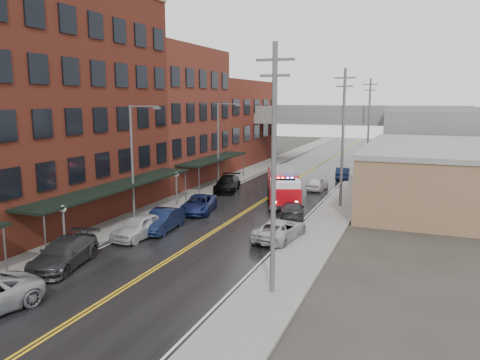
% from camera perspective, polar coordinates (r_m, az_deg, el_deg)
% --- Properties ---
extents(road, '(11.00, 160.00, 0.02)m').
position_cam_1_polar(road, '(39.37, 0.49, -4.01)').
color(road, black).
rests_on(road, ground).
extents(sidewalk_left, '(3.00, 160.00, 0.15)m').
position_cam_1_polar(sidewalk_left, '(42.44, -8.77, -3.02)').
color(sidewalk_left, slate).
rests_on(sidewalk_left, ground).
extents(sidewalk_right, '(3.00, 160.00, 0.15)m').
position_cam_1_polar(sidewalk_right, '(37.46, 11.02, -4.82)').
color(sidewalk_right, slate).
rests_on(sidewalk_right, ground).
extents(curb_left, '(0.30, 160.00, 0.15)m').
position_cam_1_polar(curb_left, '(41.65, -6.81, -3.22)').
color(curb_left, gray).
rests_on(curb_left, ground).
extents(curb_right, '(0.30, 160.00, 0.15)m').
position_cam_1_polar(curb_right, '(37.78, 8.55, -4.62)').
color(curb_right, gray).
rests_on(curb_right, ground).
extents(brick_building_b, '(9.00, 20.00, 18.00)m').
position_cam_1_polar(brick_building_b, '(39.35, -22.03, 8.49)').
color(brick_building_b, '#4D2114').
rests_on(brick_building_b, ground).
extents(brick_building_c, '(9.00, 15.00, 15.00)m').
position_cam_1_polar(brick_building_c, '(53.51, -8.93, 7.66)').
color(brick_building_c, maroon).
rests_on(brick_building_c, ground).
extents(brick_building_far, '(9.00, 20.00, 12.00)m').
position_cam_1_polar(brick_building_far, '(69.25, -1.55, 7.01)').
color(brick_building_far, maroon).
rests_on(brick_building_far, ground).
extents(tan_building, '(14.00, 22.00, 5.00)m').
position_cam_1_polar(tan_building, '(46.30, 24.06, 0.37)').
color(tan_building, '#8C644B').
rests_on(tan_building, ground).
extents(right_far_block, '(18.00, 30.00, 8.00)m').
position_cam_1_polar(right_far_block, '(76.04, 24.70, 4.86)').
color(right_far_block, slate).
rests_on(right_far_block, ground).
extents(awning_1, '(2.60, 18.00, 3.09)m').
position_cam_1_polar(awning_1, '(36.22, -14.70, -0.75)').
color(awning_1, black).
rests_on(awning_1, ground).
extents(awning_2, '(2.60, 13.00, 3.09)m').
position_cam_1_polar(awning_2, '(51.21, -3.16, 2.60)').
color(awning_2, black).
rests_on(awning_2, ground).
extents(globe_lamp_1, '(0.44, 0.44, 3.12)m').
position_cam_1_polar(globe_lamp_1, '(30.38, -20.74, -4.39)').
color(globe_lamp_1, '#59595B').
rests_on(globe_lamp_1, ground).
extents(globe_lamp_2, '(0.44, 0.44, 3.12)m').
position_cam_1_polar(globe_lamp_2, '(41.56, -7.78, -0.12)').
color(globe_lamp_2, '#59595B').
rests_on(globe_lamp_2, ground).
extents(street_lamp_1, '(2.64, 0.22, 9.00)m').
position_cam_1_polar(street_lamp_1, '(36.16, -12.72, 2.84)').
color(street_lamp_1, '#59595B').
rests_on(street_lamp_1, ground).
extents(street_lamp_2, '(2.64, 0.22, 9.00)m').
position_cam_1_polar(street_lamp_2, '(50.14, -2.44, 4.98)').
color(street_lamp_2, '#59595B').
rests_on(street_lamp_2, ground).
extents(utility_pole_0, '(1.80, 0.24, 12.00)m').
position_cam_1_polar(utility_pole_0, '(21.91, 4.13, 1.56)').
color(utility_pole_0, '#59595B').
rests_on(utility_pole_0, ground).
extents(utility_pole_1, '(1.80, 0.24, 12.00)m').
position_cam_1_polar(utility_pole_1, '(41.34, 12.43, 5.27)').
color(utility_pole_1, '#59595B').
rests_on(utility_pole_1, ground).
extents(utility_pole_2, '(1.80, 0.24, 12.00)m').
position_cam_1_polar(utility_pole_2, '(61.13, 15.42, 6.57)').
color(utility_pole_2, '#59595B').
rests_on(utility_pole_2, ground).
extents(overpass, '(40.00, 10.00, 7.50)m').
position_cam_1_polar(overpass, '(69.16, 10.05, 6.85)').
color(overpass, slate).
rests_on(overpass, ground).
extents(fire_truck, '(5.39, 8.75, 3.05)m').
position_cam_1_polar(fire_truck, '(42.84, 5.28, -0.67)').
color(fire_truck, '#B60812').
rests_on(fire_truck, ground).
extents(parked_car_left_3, '(3.41, 5.85, 1.59)m').
position_cam_1_polar(parked_car_left_3, '(28.70, -20.67, -8.36)').
color(parked_car_left_3, '#292A2C').
rests_on(parked_car_left_3, ground).
extents(parked_car_left_4, '(2.34, 4.86, 1.60)m').
position_cam_1_polar(parked_car_left_4, '(33.02, -12.14, -5.56)').
color(parked_car_left_4, beige).
rests_on(parked_car_left_4, ground).
extents(parked_car_left_5, '(2.06, 4.88, 1.57)m').
position_cam_1_polar(parked_car_left_5, '(34.42, -9.47, -4.87)').
color(parked_car_left_5, black).
rests_on(parked_car_left_5, ground).
extents(parked_car_left_6, '(3.44, 5.50, 1.42)m').
position_cam_1_polar(parked_car_left_6, '(39.56, -5.07, -2.94)').
color(parked_car_left_6, navy).
rests_on(parked_car_left_6, ground).
extents(parked_car_left_7, '(3.30, 5.73, 1.56)m').
position_cam_1_polar(parked_car_left_7, '(48.52, -1.56, -0.43)').
color(parked_car_left_7, black).
rests_on(parked_car_left_7, ground).
extents(parked_car_right_0, '(2.96, 5.39, 1.43)m').
position_cam_1_polar(parked_car_right_0, '(31.98, 4.87, -6.04)').
color(parked_car_right_0, '#ABAFB3').
rests_on(parked_car_right_0, ground).
extents(parked_car_right_1, '(2.84, 4.85, 1.32)m').
position_cam_1_polar(parked_car_right_1, '(37.77, 6.44, -3.67)').
color(parked_car_right_1, '#2B2B2E').
rests_on(parked_car_right_1, ground).
extents(parked_car_right_2, '(1.82, 4.01, 1.34)m').
position_cam_1_polar(parked_car_right_2, '(49.58, 9.43, -0.47)').
color(parked_car_right_2, white).
rests_on(parked_car_right_2, ground).
extents(parked_car_right_3, '(2.02, 4.53, 1.44)m').
position_cam_1_polar(parked_car_right_3, '(56.99, 12.42, 0.82)').
color(parked_car_right_3, black).
rests_on(parked_car_right_3, ground).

